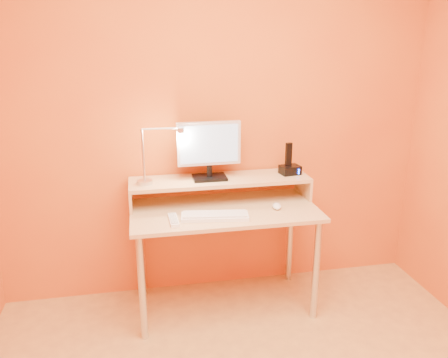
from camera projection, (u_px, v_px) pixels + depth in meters
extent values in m
cube|color=orange|center=(215.00, 119.00, 2.97)|extent=(3.00, 0.04, 2.50)
cylinder|color=silver|center=(142.00, 288.00, 2.61)|extent=(0.04, 0.04, 0.69)
cylinder|color=silver|center=(316.00, 271.00, 2.81)|extent=(0.04, 0.04, 0.69)
cylinder|color=silver|center=(141.00, 251.00, 3.08)|extent=(0.04, 0.04, 0.69)
cylinder|color=silver|center=(290.00, 238.00, 3.28)|extent=(0.04, 0.04, 0.69)
cube|color=tan|center=(224.00, 210.00, 2.83)|extent=(1.20, 0.60, 0.02)
cube|color=tan|center=(131.00, 197.00, 2.84)|extent=(0.02, 0.30, 0.14)
cube|color=tan|center=(303.00, 186.00, 3.06)|extent=(0.02, 0.30, 0.14)
cube|color=tan|center=(220.00, 180.00, 2.93)|extent=(1.20, 0.30, 0.02)
cube|color=black|center=(209.00, 177.00, 2.91)|extent=(0.22, 0.16, 0.02)
cylinder|color=black|center=(209.00, 171.00, 2.89)|extent=(0.04, 0.04, 0.07)
cube|color=silver|center=(209.00, 143.00, 2.85)|extent=(0.42, 0.05, 0.28)
cube|color=black|center=(208.00, 143.00, 2.87)|extent=(0.38, 0.02, 0.24)
cube|color=#90B2DA|center=(209.00, 144.00, 2.83)|extent=(0.38, 0.01, 0.25)
cylinder|color=silver|center=(145.00, 182.00, 2.80)|extent=(0.10, 0.10, 0.02)
cylinder|color=silver|center=(143.00, 155.00, 2.75)|extent=(0.01, 0.01, 0.33)
cylinder|color=silver|center=(161.00, 129.00, 2.72)|extent=(0.24, 0.01, 0.01)
cylinder|color=silver|center=(181.00, 130.00, 2.74)|extent=(0.04, 0.04, 0.03)
cylinder|color=#FFEAC6|center=(181.00, 133.00, 2.75)|extent=(0.03, 0.03, 0.00)
cube|color=black|center=(290.00, 170.00, 3.00)|extent=(0.15, 0.12, 0.06)
cube|color=black|center=(289.00, 154.00, 2.97)|extent=(0.04, 0.03, 0.16)
cube|color=blue|center=(299.00, 172.00, 2.96)|extent=(0.01, 0.00, 0.04)
cube|color=white|center=(215.00, 216.00, 2.67)|extent=(0.42, 0.19, 0.02)
ellipsoid|color=white|center=(277.00, 206.00, 2.83)|extent=(0.08, 0.11, 0.03)
cube|color=white|center=(174.00, 220.00, 2.63)|extent=(0.06, 0.19, 0.02)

